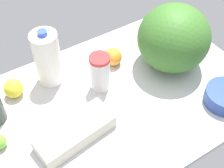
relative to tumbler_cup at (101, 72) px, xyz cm
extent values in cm
cube|color=silver|center=(0.39, 9.07, -9.92)|extent=(120.00, 76.00, 3.00)
cylinder|color=silver|center=(0.00, 0.00, -0.74)|extent=(8.17, 8.17, 15.36)
cylinder|color=red|center=(0.00, 0.00, 7.64)|extent=(8.41, 8.41, 1.40)
ellipsoid|color=#396E28|center=(-33.17, 4.26, 5.94)|extent=(30.60, 30.60, 28.71)
cylinder|color=white|center=(15.97, -15.04, 3.62)|extent=(10.86, 10.86, 24.07)
cylinder|color=blue|center=(15.97, -15.04, 16.56)|extent=(3.80, 3.80, 1.80)
cube|color=beige|center=(20.93, 16.71, -5.29)|extent=(31.06, 15.55, 6.25)
sphere|color=orange|center=(-11.52, -9.07, -4.38)|extent=(8.07, 8.07, 8.07)
sphere|color=yellow|center=(32.43, -14.77, -4.49)|extent=(7.85, 7.85, 7.85)
camera|label=1|loc=(42.82, 76.59, 89.99)|focal=50.00mm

